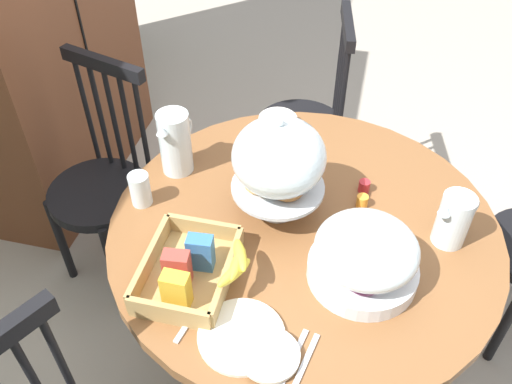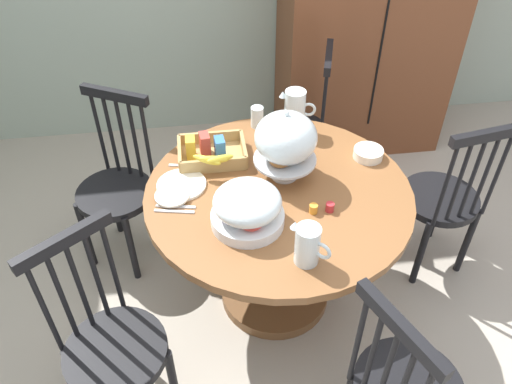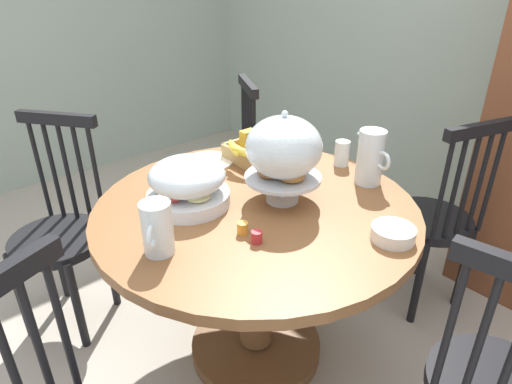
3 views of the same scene
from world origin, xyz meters
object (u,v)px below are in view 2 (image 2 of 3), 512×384
windsor_chair_near_window (442,201)px  china_plate_small (172,195)px  wooden_armoire (370,5)px  windsor_chair_by_cabinet (299,131)px  windsor_chair_facing_door (117,190)px  fruit_platter_covered (247,207)px  cereal_basket (210,152)px  orange_juice_pitcher (307,246)px  milk_pitcher (295,113)px  pastry_stand_with_dome (286,140)px  drinking_glass (257,117)px  cereal_bowl (368,153)px  dining_table (277,225)px  china_plate_large (182,185)px  windsor_chair_far_side (112,348)px

windsor_chair_near_window → china_plate_small: (-1.34, -0.12, 0.30)m
china_plate_small → wooden_armoire: bearing=47.3°
windsor_chair_by_cabinet → windsor_chair_facing_door: bearing=-158.9°
fruit_platter_covered → cereal_basket: fruit_platter_covered is taller
orange_juice_pitcher → milk_pitcher: milk_pitcher is taller
pastry_stand_with_dome → drinking_glass: bearing=98.8°
orange_juice_pitcher → drinking_glass: (-0.06, 0.93, -0.02)m
wooden_armoire → fruit_platter_covered: size_ratio=6.53×
milk_pitcher → cereal_bowl: 0.42m
dining_table → china_plate_large: china_plate_large is taller
wooden_armoire → cereal_basket: size_ratio=6.20×
windsor_chair_facing_door → cereal_basket: bearing=-20.2°
china_plate_small → drinking_glass: bearing=48.9°
windsor_chair_far_side → cereal_basket: (0.45, 0.76, 0.33)m
cereal_basket → pastry_stand_with_dome: bearing=-27.1°
milk_pitcher → china_plate_large: 0.69m
windsor_chair_near_window → windsor_chair_far_side: 1.73m
cereal_basket → drinking_glass: size_ratio=2.87×
windsor_chair_by_cabinet → orange_juice_pitcher: size_ratio=5.72×
orange_juice_pitcher → windsor_chair_by_cabinet: bearing=79.0°
windsor_chair_far_side → milk_pitcher: size_ratio=4.44×
windsor_chair_near_window → windsor_chair_by_cabinet: 0.94m
windsor_chair_by_cabinet → windsor_chair_far_side: bearing=-126.8°
windsor_chair_near_window → windsor_chair_far_side: bearing=-158.6°
windsor_chair_by_cabinet → drinking_glass: 0.57m
fruit_platter_covered → windsor_chair_near_window: bearing=16.6°
wooden_armoire → fruit_platter_covered: wooden_armoire is taller
windsor_chair_facing_door → orange_juice_pitcher: windsor_chair_facing_door is taller
windsor_chair_by_cabinet → cereal_basket: size_ratio=3.09×
drinking_glass → windsor_chair_near_window: bearing=-23.1°
pastry_stand_with_dome → cereal_basket: bearing=152.9°
milk_pitcher → china_plate_small: size_ratio=1.46×
wooden_armoire → drinking_glass: 1.24m
windsor_chair_far_side → milk_pitcher: bearing=47.2°
wooden_armoire → dining_table: wooden_armoire is taller
windsor_chair_facing_door → pastry_stand_with_dome: (0.82, -0.35, 0.49)m
pastry_stand_with_dome → milk_pitcher: 0.39m
wooden_armoire → windsor_chair_by_cabinet: wooden_armoire is taller
milk_pitcher → orange_juice_pitcher: bearing=-98.1°
windsor_chair_facing_door → china_plate_large: windsor_chair_facing_door is taller
fruit_platter_covered → orange_juice_pitcher: size_ratio=1.76×
milk_pitcher → cereal_bowl: bearing=-42.6°
wooden_armoire → china_plate_small: size_ratio=13.07×
pastry_stand_with_dome → cereal_bowl: pastry_stand_with_dome is taller
fruit_platter_covered → pastry_stand_with_dome: bearing=54.1°
orange_juice_pitcher → milk_pitcher: size_ratio=0.78×
fruit_platter_covered → cereal_basket: size_ratio=0.95×
windsor_chair_far_side → pastry_stand_with_dome: bearing=37.8°
dining_table → orange_juice_pitcher: orange_juice_pitcher is taller
fruit_platter_covered → orange_juice_pitcher: bearing=-50.3°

